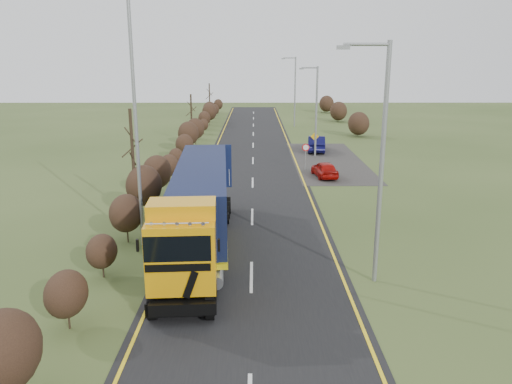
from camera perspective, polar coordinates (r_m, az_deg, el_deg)
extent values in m
plane|color=#374A20|center=(24.31, -0.48, -5.76)|extent=(160.00, 160.00, 0.00)
cube|color=black|center=(33.85, -0.40, 0.26)|extent=(8.00, 120.00, 0.02)
cube|color=#2B2926|center=(44.06, 8.15, 3.57)|extent=(6.00, 18.00, 0.02)
cube|color=yellow|center=(34.06, -6.64, 0.29)|extent=(0.12, 116.00, 0.01)
cube|color=yellow|center=(34.03, 5.84, 0.30)|extent=(0.12, 116.00, 0.01)
cube|color=silver|center=(20.61, -0.53, -9.62)|extent=(0.12, 3.00, 0.01)
cube|color=silver|center=(28.08, -0.44, -2.81)|extent=(0.12, 3.00, 0.01)
cube|color=silver|center=(35.78, -0.39, 1.10)|extent=(0.12, 3.00, 0.01)
cube|color=silver|center=(43.59, -0.35, 3.63)|extent=(0.12, 3.00, 0.01)
cube|color=silver|center=(51.46, -0.33, 5.38)|extent=(0.12, 3.00, 0.01)
cube|color=silver|center=(59.36, -0.31, 6.66)|extent=(0.12, 3.00, 0.01)
cube|color=silver|center=(67.29, -0.30, 7.65)|extent=(0.12, 3.00, 0.01)
cube|color=silver|center=(75.23, -0.29, 8.43)|extent=(0.12, 3.00, 0.01)
cube|color=silver|center=(83.18, -0.28, 9.05)|extent=(0.12, 3.00, 0.01)
ellipsoid|color=black|center=(14.18, -27.08, -16.00)|extent=(1.80, 2.34, 2.07)
ellipsoid|color=black|center=(17.56, -20.87, -10.81)|extent=(1.34, 1.74, 1.54)
ellipsoid|color=black|center=(21.09, -17.22, -6.48)|extent=(1.21, 1.57, 1.39)
ellipsoid|color=black|center=(24.60, -14.61, -2.34)|extent=(1.58, 2.06, 1.82)
ellipsoid|color=black|center=(28.25, -12.68, 0.74)|extent=(1.96, 2.55, 2.25)
ellipsoid|color=black|center=(32.10, -11.25, 2.29)|extent=(1.83, 2.38, 2.10)
ellipsoid|color=black|center=(36.02, -9.92, 3.02)|extent=(1.37, 1.78, 1.57)
ellipsoid|color=black|center=(39.94, -9.12, 3.99)|extent=(1.20, 1.56, 1.38)
ellipsoid|color=black|center=(43.75, -8.17, 5.42)|extent=(1.55, 2.02, 1.78)
ellipsoid|color=black|center=(47.64, -7.74, 6.66)|extent=(1.95, 2.53, 2.24)
ellipsoid|color=black|center=(51.55, -6.95, 7.21)|extent=(1.85, 2.41, 2.13)
ellipsoid|color=black|center=(55.57, -6.70, 7.33)|extent=(1.40, 1.81, 1.61)
ellipsoid|color=black|center=(59.52, -6.03, 7.66)|extent=(1.19, 1.55, 1.37)
ellipsoid|color=black|center=(63.46, -5.93, 8.40)|extent=(1.52, 1.97, 1.75)
ellipsoid|color=black|center=(67.35, -5.34, 9.12)|extent=(1.93, 2.51, 2.22)
ellipsoid|color=black|center=(71.35, -5.32, 9.40)|extent=(1.88, 2.44, 2.16)
ellipsoid|color=black|center=(75.33, -4.78, 9.38)|extent=(1.43, 1.85, 1.64)
ellipsoid|color=black|center=(79.35, -4.82, 9.50)|extent=(1.19, 1.55, 1.37)
ellipsoid|color=black|center=(83.26, -4.34, 9.96)|extent=(1.49, 1.93, 1.71)
cylinder|color=#2F2317|center=(28.11, -13.84, 3.08)|extent=(0.18, 0.18, 6.05)
cylinder|color=#2F2317|center=(53.50, -7.38, 8.33)|extent=(0.18, 0.18, 5.06)
cylinder|color=#2F2317|center=(75.27, -5.33, 10.31)|extent=(0.18, 0.18, 5.15)
cube|color=black|center=(18.82, -7.90, -10.19)|extent=(2.48, 4.39, 0.42)
cube|color=orange|center=(17.45, -8.44, -6.81)|extent=(2.44, 2.18, 2.41)
cube|color=black|center=(17.28, -8.68, -13.15)|extent=(2.32, 0.25, 0.51)
cube|color=black|center=(16.88, -10.16, -10.41)|extent=(0.56, 0.05, 1.00)
cube|color=black|center=(16.76, -7.50, -10.48)|extent=(0.56, 0.05, 1.00)
cube|color=black|center=(16.35, -9.00, -6.44)|extent=(2.18, 0.19, 0.88)
cube|color=black|center=(16.57, -8.92, -8.57)|extent=(2.13, 0.16, 0.26)
cube|color=orange|center=(17.28, -8.47, -1.89)|extent=(2.39, 1.44, 0.52)
cylinder|color=silver|center=(16.28, -9.00, -3.59)|extent=(2.04, 0.18, 0.06)
cube|color=black|center=(16.78, -13.40, -5.94)|extent=(0.09, 0.12, 0.42)
cube|color=black|center=(16.38, -4.28, -6.07)|extent=(0.09, 0.12, 0.42)
cylinder|color=gray|center=(19.30, -10.94, -9.52)|extent=(0.59, 1.23, 0.52)
cylinder|color=gray|center=(19.02, -4.53, -9.65)|extent=(0.59, 1.23, 0.52)
cube|color=#CEC40E|center=(24.21, -6.09, -3.08)|extent=(3.02, 11.80, 0.22)
cube|color=black|center=(23.82, -6.19, 0.09)|extent=(2.98, 11.43, 2.55)
cube|color=#0E173C|center=(29.31, -5.07, 2.94)|extent=(2.30, 0.20, 2.55)
cube|color=#0E173C|center=(18.43, -7.97, -4.44)|extent=(2.30, 0.20, 2.55)
cube|color=black|center=(27.71, -5.34, -1.88)|extent=(2.33, 3.46, 0.32)
cube|color=#CEC40E|center=(23.69, -9.01, -5.20)|extent=(0.36, 5.09, 0.42)
cube|color=#CEC40E|center=(23.45, -3.52, -5.25)|extent=(0.36, 5.09, 0.42)
cylinder|color=black|center=(17.74, -11.71, -12.62)|extent=(0.35, 0.98, 0.96)
cylinder|color=black|center=(17.47, -5.28, -12.81)|extent=(0.35, 0.98, 0.96)
cylinder|color=black|center=(19.78, -10.40, -9.53)|extent=(0.35, 0.98, 0.96)
cylinder|color=black|center=(19.54, -4.69, -9.65)|extent=(0.35, 0.98, 0.96)
cylinder|color=black|center=(27.06, -7.54, -2.63)|extent=(0.35, 0.98, 0.96)
cylinder|color=black|center=(26.88, -3.42, -2.64)|extent=(0.35, 0.98, 0.96)
cylinder|color=black|center=(27.94, -7.31, -2.06)|extent=(0.35, 0.98, 0.96)
cylinder|color=black|center=(27.77, -3.32, -2.07)|extent=(0.35, 0.98, 0.96)
cylinder|color=black|center=(28.82, -7.09, -1.52)|extent=(0.35, 0.98, 0.96)
cylinder|color=black|center=(28.65, -3.22, -1.52)|extent=(0.35, 0.98, 0.96)
imported|color=#A20C08|center=(37.74, 7.85, 2.58)|extent=(1.88, 3.66, 1.19)
imported|color=#0A0A39|center=(48.35, 6.90, 5.50)|extent=(2.00, 4.64, 1.49)
cylinder|color=gray|center=(19.42, 14.16, 2.70)|extent=(0.18, 0.18, 9.26)
cylinder|color=gray|center=(18.83, 12.53, 16.15)|extent=(1.65, 0.12, 0.12)
cube|color=gray|center=(18.67, 9.94, 15.97)|extent=(0.46, 0.19, 0.14)
cylinder|color=gray|center=(45.54, 6.90, 9.06)|extent=(0.18, 0.18, 7.99)
cylinder|color=gray|center=(45.23, 6.14, 13.95)|extent=(1.42, 0.12, 0.12)
cube|color=gray|center=(45.16, 5.21, 13.86)|extent=(0.40, 0.16, 0.12)
cylinder|color=gray|center=(65.95, 4.48, 11.30)|extent=(0.18, 0.18, 8.88)
cylinder|color=gray|center=(65.76, 3.84, 15.05)|extent=(1.58, 0.12, 0.12)
cube|color=gray|center=(65.71, 3.13, 14.97)|extent=(0.44, 0.18, 0.14)
cylinder|color=gray|center=(23.23, -13.55, 7.19)|extent=(0.16, 0.16, 11.25)
cylinder|color=gray|center=(39.98, 5.67, 3.81)|extent=(0.08, 0.08, 1.83)
cylinder|color=red|center=(39.79, 5.71, 5.10)|extent=(0.59, 0.04, 0.59)
cylinder|color=white|center=(39.77, 5.71, 5.09)|extent=(0.44, 0.02, 0.44)
cylinder|color=gray|center=(47.00, 6.69, 5.27)|extent=(0.08, 0.08, 1.53)
cube|color=#E8AE0C|center=(46.81, 6.73, 6.31)|extent=(0.77, 0.04, 0.77)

